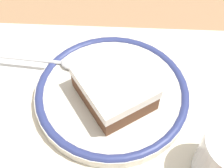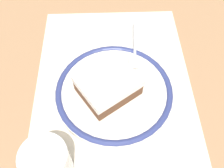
% 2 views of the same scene
% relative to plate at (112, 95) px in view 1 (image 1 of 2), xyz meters
% --- Properties ---
extents(ground_plane, '(2.40, 2.40, 0.00)m').
position_rel_plate_xyz_m(ground_plane, '(0.02, -0.00, -0.01)').
color(ground_plane, '#9E7551').
extents(placemat, '(0.44, 0.31, 0.00)m').
position_rel_plate_xyz_m(placemat, '(0.02, -0.00, -0.01)').
color(placemat, beige).
rests_on(placemat, ground_plane).
extents(plate, '(0.23, 0.23, 0.02)m').
position_rel_plate_xyz_m(plate, '(0.00, 0.00, 0.00)').
color(plate, silver).
rests_on(plate, placemat).
extents(cake_slice, '(0.13, 0.13, 0.04)m').
position_rel_plate_xyz_m(cake_slice, '(-0.00, 0.01, 0.03)').
color(cake_slice, brown).
rests_on(cake_slice, plate).
extents(spoon, '(0.14, 0.03, 0.01)m').
position_rel_plate_xyz_m(spoon, '(0.08, -0.05, 0.01)').
color(spoon, silver).
rests_on(spoon, plate).
extents(napkin, '(0.14, 0.16, 0.00)m').
position_rel_plate_xyz_m(napkin, '(0.15, -0.07, -0.01)').
color(napkin, white).
rests_on(napkin, placemat).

